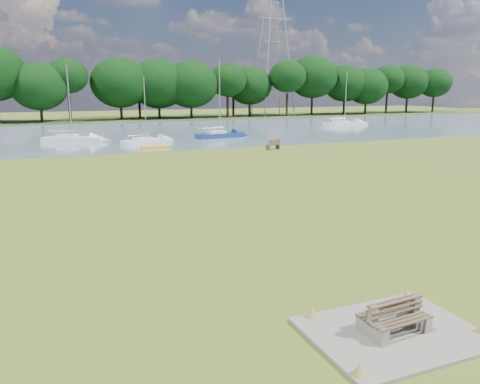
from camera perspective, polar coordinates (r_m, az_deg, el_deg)
name	(u,v)px	position (r m, az deg, el deg)	size (l,w,h in m)	color
ground	(210,207)	(24.37, -3.63, -1.78)	(220.00, 220.00, 0.00)	olive
river	(108,134)	(65.09, -15.84, 6.78)	(220.00, 40.00, 0.10)	gray
far_bank	(88,120)	(94.86, -18.08, 8.31)	(220.00, 20.00, 0.40)	#4C6626
concrete_pad	(393,333)	(12.79, 18.12, -16.00)	(4.20, 3.20, 0.10)	gray
bench_pair	(394,318)	(12.60, 18.26, -14.33)	(1.72, 1.08, 0.90)	gray
riverbank_bench	(273,145)	(46.89, 4.10, 5.78)	(1.74, 1.08, 1.03)	brown
kayak	(155,148)	(47.79, -10.29, 5.35)	(2.93, 0.68, 0.29)	#F4A81A
pylon	(274,17)	(104.18, 4.15, 20.53)	(7.10, 4.98, 32.86)	#A2A3A7
tree_line	(133,82)	(91.76, -12.86, 12.97)	(159.79, 10.02, 12.12)	black
sailboat_2	(344,123)	(78.27, 12.57, 8.25)	(7.30, 2.17, 8.55)	silver
sailboat_3	(219,133)	(57.88, -2.53, 7.16)	(6.23, 2.60, 9.40)	navy
sailboat_4	(71,138)	(56.29, -19.87, 6.27)	(6.66, 3.86, 8.55)	silver
sailboat_6	(146,140)	(53.04, -11.40, 6.28)	(5.81, 3.38, 7.16)	silver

